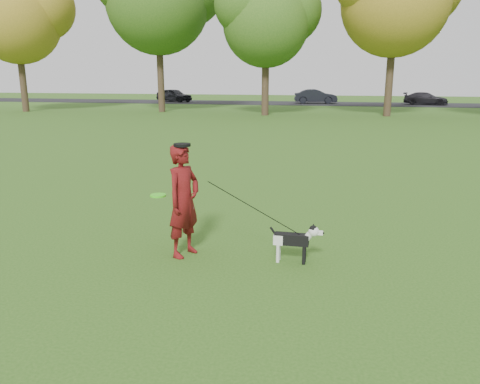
% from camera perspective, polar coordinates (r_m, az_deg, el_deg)
% --- Properties ---
extents(ground, '(120.00, 120.00, 0.00)m').
position_cam_1_polar(ground, '(6.73, 0.88, -8.71)').
color(ground, '#285116').
rests_on(ground, ground).
extents(road, '(120.00, 7.00, 0.02)m').
position_cam_1_polar(road, '(46.17, 11.07, 10.52)').
color(road, black).
rests_on(road, ground).
extents(man, '(0.59, 0.71, 1.66)m').
position_cam_1_polar(man, '(6.84, -6.87, -1.08)').
color(man, '#530E0B').
rests_on(man, ground).
extents(dog, '(0.77, 0.15, 0.59)m').
position_cam_1_polar(dog, '(6.69, 6.81, -5.66)').
color(dog, black).
rests_on(dog, ground).
extents(car_left, '(4.14, 2.77, 1.31)m').
position_cam_1_polar(car_left, '(49.18, -8.04, 11.61)').
color(car_left, black).
rests_on(car_left, road).
extents(car_mid, '(4.20, 1.96, 1.33)m').
position_cam_1_polar(car_mid, '(46.20, 9.21, 11.44)').
color(car_mid, black).
rests_on(car_mid, road).
extents(car_right, '(4.10, 2.30, 1.12)m').
position_cam_1_polar(car_right, '(46.69, 21.70, 10.54)').
color(car_right, black).
rests_on(car_right, road).
extents(man_held_items, '(2.22, 0.33, 1.28)m').
position_cam_1_polar(man_held_items, '(6.59, 1.61, -1.92)').
color(man_held_items, '#44EA1D').
rests_on(man_held_items, ground).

